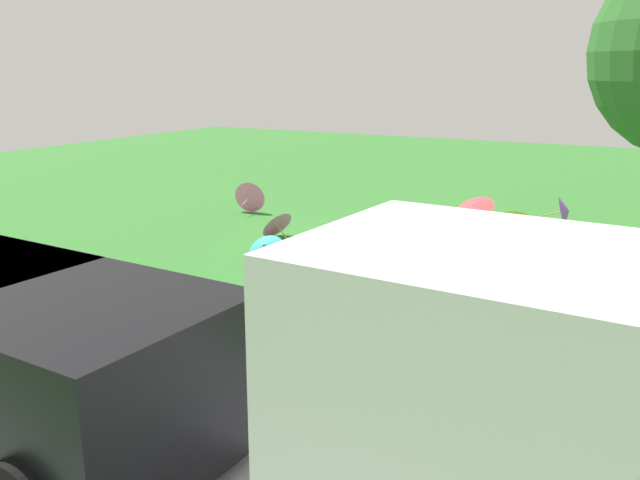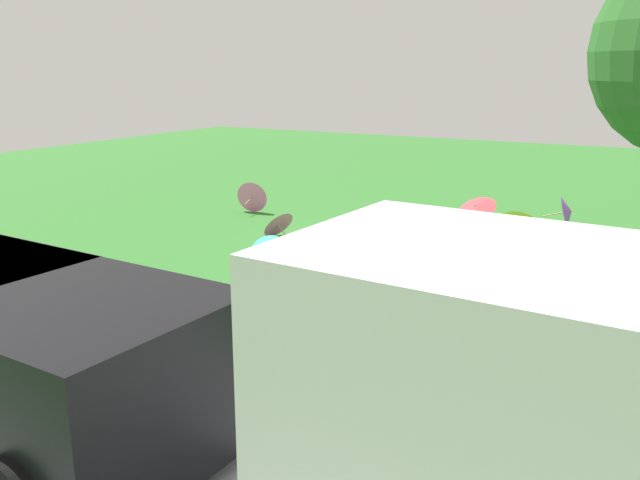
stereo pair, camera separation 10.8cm
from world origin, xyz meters
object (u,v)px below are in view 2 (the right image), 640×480
object	(u,v)px
park_bench	(597,347)
parasol_teal_0	(265,247)
box_trailer_white	(562,436)
parasol_purple_2	(568,212)
parasol_pink_1	(277,223)
parasol_yellow_3	(520,225)
parasol_purple_0	(387,228)
parasol_pink_0	(253,196)
parasol_orange_1	(491,272)
parasol_red_0	(475,207)

from	to	relation	value
park_bench	parasol_teal_0	bearing A→B (deg)	-20.04
box_trailer_white	parasol_purple_2	bearing A→B (deg)	-80.66
parasol_purple_2	parasol_pink_1	distance (m)	6.21
parasol_yellow_3	parasol_purple_0	bearing A→B (deg)	47.67
park_bench	parasol_teal_0	size ratio (longest dim) A/B	2.49
box_trailer_white	parasol_purple_0	world-z (taller)	box_trailer_white
parasol_pink_0	parasol_yellow_3	size ratio (longest dim) A/B	0.83
park_bench	parasol_pink_0	bearing A→B (deg)	-33.95
parasol_teal_0	box_trailer_white	bearing A→B (deg)	136.15
parasol_teal_0	parasol_yellow_3	distance (m)	4.90
parasol_orange_1	parasol_purple_2	distance (m)	5.42
box_trailer_white	parasol_purple_2	world-z (taller)	box_trailer_white
parasol_purple_0	parasol_purple_2	world-z (taller)	parasol_purple_0
parasol_orange_1	parasol_red_0	bearing A→B (deg)	-70.01
parasol_teal_0	parasol_red_0	bearing A→B (deg)	-119.16
parasol_pink_0	parasol_red_0	bearing A→B (deg)	-173.03
parasol_red_0	parasol_purple_2	bearing A→B (deg)	-138.83
parasol_purple_0	parasol_teal_0	distance (m)	2.16
parasol_teal_0	parasol_orange_1	bearing A→B (deg)	-177.01
parasol_orange_1	parasol_pink_0	bearing A→B (deg)	-27.19
park_bench	parasol_red_0	xyz separation A→B (m)	(3.21, -6.25, 0.05)
parasol_purple_2	parasol_teal_0	bearing A→B (deg)	54.87
box_trailer_white	parasol_teal_0	xyz separation A→B (m)	(5.79, -5.56, -0.97)
parasol_red_0	parasol_purple_0	bearing A→B (deg)	75.01
park_bench	parasol_yellow_3	size ratio (longest dim) A/B	1.77
park_bench	parasol_yellow_3	xyz separation A→B (m)	(2.10, -5.49, -0.04)
parasol_teal_0	parasol_purple_2	bearing A→B (deg)	-125.13
parasol_pink_0	parasol_orange_1	xyz separation A→B (m)	(-6.60, 3.39, 0.05)
box_trailer_white	parasol_red_0	size ratio (longest dim) A/B	3.10
park_bench	parasol_purple_2	xyz separation A→B (m)	(1.61, -7.64, -0.13)
parasol_red_0	parasol_pink_0	size ratio (longest dim) A/B	1.37
parasol_red_0	parasol_orange_1	xyz separation A→B (m)	(-1.46, 4.02, -0.09)
parasol_pink_1	parasol_teal_0	world-z (taller)	parasol_pink_1
parasol_purple_0	parasol_yellow_3	distance (m)	2.75
box_trailer_white	parasol_pink_1	distance (m)	10.00
parasol_purple_0	parasol_pink_0	xyz separation A→B (m)	(4.39, -2.16, -0.20)
parasol_purple_0	parasol_pink_0	world-z (taller)	parasol_purple_0
parasol_red_0	parasol_pink_1	size ratio (longest dim) A/B	1.35
parasol_purple_0	parasol_red_0	size ratio (longest dim) A/B	1.00
parasol_purple_0	parasol_teal_0	world-z (taller)	parasol_purple_0
parasol_purple_0	parasol_yellow_3	xyz separation A→B (m)	(-1.85, -2.03, -0.14)
parasol_purple_0	parasol_purple_2	xyz separation A→B (m)	(-2.34, -4.18, -0.23)
park_bench	parasol_yellow_3	world-z (taller)	park_bench
parasol_pink_0	parasol_yellow_3	bearing A→B (deg)	178.82
parasol_pink_0	parasol_purple_2	bearing A→B (deg)	-163.28
box_trailer_white	parasol_teal_0	world-z (taller)	box_trailer_white
parasol_teal_0	park_bench	bearing A→B (deg)	159.96
park_bench	parasol_purple_2	distance (m)	7.81
box_trailer_white	parasol_orange_1	bearing A→B (deg)	-71.11
parasol_purple_0	parasol_teal_0	xyz separation A→B (m)	(1.61, 1.43, -0.22)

